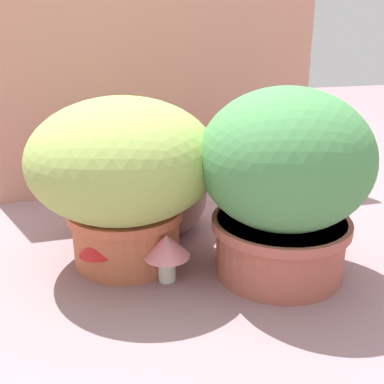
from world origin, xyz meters
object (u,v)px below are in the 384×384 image
Objects in this scene: grass_planter at (123,171)px; mushroom_ornament_red at (98,247)px; leafy_planter at (284,180)px; cat at (178,192)px; mushroom_ornament_pink at (166,249)px.

grass_planter is 0.20m from mushroom_ornament_red.
cat is (-0.18, 0.32, -0.13)m from leafy_planter.
grass_planter is 0.40m from leafy_planter.
mushroom_ornament_red is at bearing -138.31° from cat.
cat is at bearing 41.69° from mushroom_ornament_red.
grass_planter is 3.90× the size of mushroom_ornament_pink.
grass_planter is at bearing 44.94° from mushroom_ornament_red.
mushroom_ornament_pink is (-0.28, 0.04, -0.16)m from leafy_planter.
mushroom_ornament_red is (-0.44, 0.09, -0.16)m from leafy_planter.
cat is 2.62× the size of mushroom_ornament_pink.
mushroom_ornament_red is at bearing 162.08° from mushroom_ornament_pink.
grass_planter is 3.96× the size of mushroom_ornament_red.
leafy_planter is 0.33m from mushroom_ornament_pink.
leafy_planter is 0.39m from cat.
grass_planter is at bearing -139.92° from cat.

